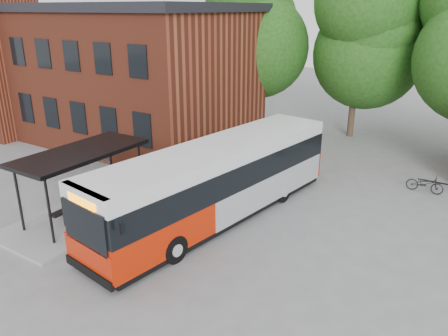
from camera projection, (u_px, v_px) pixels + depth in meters
The scene contains 7 objects.
ground at pixel (188, 234), 16.89m from camera, with size 100.00×100.00×0.00m, color slate.
station_building at pixel (112, 71), 29.12m from camera, with size 18.40×10.40×8.50m, color maroon, non-canonical shape.
bus_shelter at pixel (84, 184), 17.88m from camera, with size 3.60×7.00×2.90m, color black, non-canonical shape.
tree_0 at pixel (255, 49), 30.68m from camera, with size 7.92×7.92×11.00m, color #1B4712, non-canonical shape.
tree_1 at pixel (358, 58), 28.04m from camera, with size 7.92×7.92×10.40m, color #1B4712, non-canonical shape.
city_bus at pixel (218, 182), 17.70m from camera, with size 2.64×12.39×3.15m, color red, non-canonical shape.
bicycle_0 at pixel (425, 183), 20.57m from camera, with size 0.58×1.66×0.87m, color black.
Camera 1 is at (9.26, -11.86, 8.21)m, focal length 35.00 mm.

